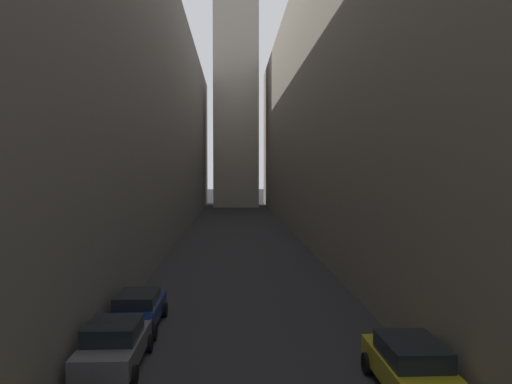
{
  "coord_description": "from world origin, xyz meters",
  "views": [
    {
      "loc": [
        -0.61,
        2.77,
        6.31
      ],
      "look_at": [
        0.0,
        16.14,
        5.75
      ],
      "focal_mm": 36.19,
      "sensor_mm": 36.0,
      "label": 1
    }
  ],
  "objects_px": {
    "clock_tower": "(236,11)",
    "parked_car_left_third": "(114,344)",
    "parked_car_right_third": "(411,367)",
    "parked_car_left_far": "(138,309)"
  },
  "relations": [
    {
      "from": "clock_tower",
      "to": "parked_car_left_third",
      "type": "xyz_separation_m",
      "value": [
        -4.4,
        -75.54,
        -33.7
      ]
    },
    {
      "from": "clock_tower",
      "to": "parked_car_left_far",
      "type": "bearing_deg",
      "value": -93.53
    },
    {
      "from": "clock_tower",
      "to": "parked_car_right_third",
      "type": "height_order",
      "value": "clock_tower"
    },
    {
      "from": "parked_car_left_third",
      "to": "parked_car_right_third",
      "type": "height_order",
      "value": "parked_car_right_third"
    },
    {
      "from": "clock_tower",
      "to": "parked_car_left_third",
      "type": "bearing_deg",
      "value": -93.33
    },
    {
      "from": "parked_car_left_far",
      "to": "parked_car_right_third",
      "type": "height_order",
      "value": "parked_car_right_third"
    },
    {
      "from": "clock_tower",
      "to": "parked_car_left_far",
      "type": "relative_size",
      "value": 14.59
    },
    {
      "from": "parked_car_left_third",
      "to": "parked_car_left_far",
      "type": "distance_m",
      "value": 4.18
    },
    {
      "from": "parked_car_left_third",
      "to": "parked_car_left_far",
      "type": "height_order",
      "value": "parked_car_left_third"
    },
    {
      "from": "parked_car_left_third",
      "to": "parked_car_left_far",
      "type": "xyz_separation_m",
      "value": [
        0.0,
        4.18,
        -0.01
      ]
    }
  ]
}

